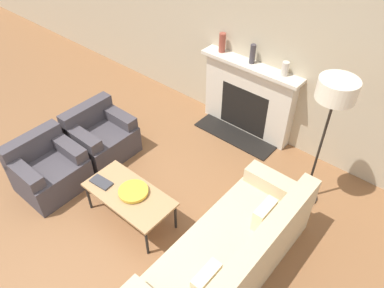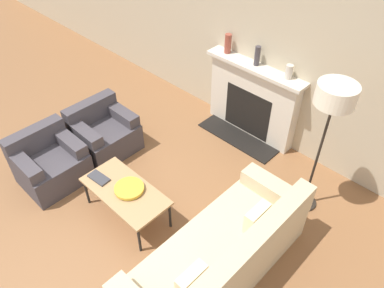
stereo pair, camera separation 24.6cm
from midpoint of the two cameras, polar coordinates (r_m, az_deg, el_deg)
The scene contains 13 objects.
ground_plane at distance 4.77m, azimuth -14.76°, elevation -13.17°, with size 18.00×18.00×0.00m, color brown.
wall_back at distance 5.47m, azimuth 7.75°, elevation 15.64°, with size 18.00×0.06×2.90m.
fireplace at distance 5.74m, azimuth 7.22°, elevation 6.83°, with size 1.59×0.59×1.16m.
couch at distance 4.09m, azimuth 3.95°, elevation -16.77°, with size 0.87×2.20×0.83m.
armchair_near at distance 5.31m, azimuth -22.29°, elevation -3.64°, with size 0.74×0.81×0.73m.
armchair_far at distance 5.60m, azimuth -14.93°, elevation 1.05°, with size 0.74×0.81×0.73m.
coffee_table at distance 4.54m, azimuth -11.11°, elevation -7.71°, with size 1.11×0.55×0.44m.
bowl at distance 4.48m, azimuth -10.50°, elevation -7.14°, with size 0.35×0.35×0.05m.
book at distance 4.69m, azimuth -15.13°, elevation -5.67°, with size 0.29×0.17×0.02m.
floor_lamp at distance 4.17m, azimuth 19.29°, elevation 6.35°, with size 0.42×0.42×1.79m.
mantel_vase_left at distance 5.64m, azimuth 3.35°, elevation 15.15°, with size 0.10×0.10×0.29m.
mantel_vase_center_left at distance 5.38m, azimuth 7.89°, elevation 13.42°, with size 0.08×0.08×0.28m.
mantel_vase_center_right at distance 5.18m, azimuth 12.66°, elevation 11.11°, with size 0.10×0.10×0.20m.
Camera 1 is at (2.54, -1.36, 3.77)m, focal length 35.00 mm.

